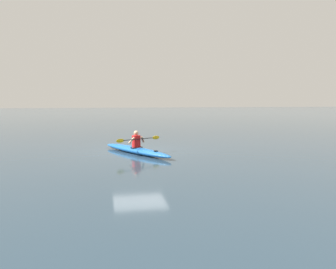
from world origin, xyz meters
TOP-DOWN VIEW (x-y plane):
  - ground_plane at (0.00, 0.00)m, footprint 160.00×160.00m
  - kayak at (0.23, 0.70)m, footprint 2.96×4.67m
  - kayaker at (0.20, 0.77)m, footprint 2.06×1.16m

SIDE VIEW (x-z plane):
  - ground_plane at x=0.00m, z-range 0.00..0.00m
  - kayak at x=0.23m, z-range 0.00..0.30m
  - kayaker at x=0.20m, z-range 0.24..0.98m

